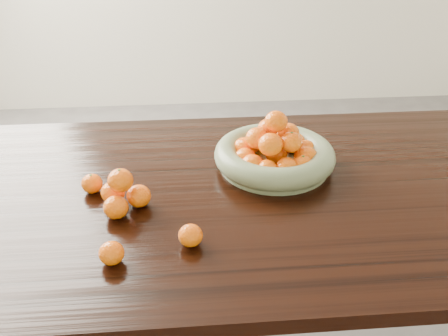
{
  "coord_description": "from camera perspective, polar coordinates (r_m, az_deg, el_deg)",
  "views": [
    {
      "loc": [
        -0.06,
        -1.2,
        1.5
      ],
      "look_at": [
        0.04,
        -0.02,
        0.83
      ],
      "focal_mm": 40.0,
      "sensor_mm": 36.0,
      "label": 1
    }
  ],
  "objects": [
    {
      "name": "loose_orange_0",
      "position": [
        1.43,
        -14.86,
        -1.74
      ],
      "size": [
        0.06,
        0.06,
        0.05
      ],
      "primitive_type": "ellipsoid",
      "color": "orange",
      "rests_on": "dining_table"
    },
    {
      "name": "orange_pyramid",
      "position": [
        1.34,
        -11.58,
        -2.9
      ],
      "size": [
        0.14,
        0.14,
        0.12
      ],
      "rotation": [
        0.0,
        0.0,
        -0.32
      ],
      "color": "orange",
      "rests_on": "dining_table"
    },
    {
      "name": "loose_orange_1",
      "position": [
        1.17,
        -12.74,
        -9.48
      ],
      "size": [
        0.06,
        0.06,
        0.05
      ],
      "primitive_type": "ellipsoid",
      "color": "orange",
      "rests_on": "dining_table"
    },
    {
      "name": "fruit_bowl",
      "position": [
        1.51,
        5.8,
        1.65
      ],
      "size": [
        0.36,
        0.36,
        0.18
      ],
      "rotation": [
        0.0,
        0.0,
        -0.02
      ],
      "color": "#727E5C",
      "rests_on": "dining_table"
    },
    {
      "name": "dining_table",
      "position": [
        1.46,
        -1.63,
        -5.47
      ],
      "size": [
        2.0,
        1.0,
        0.75
      ],
      "color": "black",
      "rests_on": "ground"
    },
    {
      "name": "loose_orange_2",
      "position": [
        1.19,
        -3.86,
        -7.69
      ],
      "size": [
        0.06,
        0.06,
        0.05
      ],
      "primitive_type": "ellipsoid",
      "color": "orange",
      "rests_on": "dining_table"
    }
  ]
}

